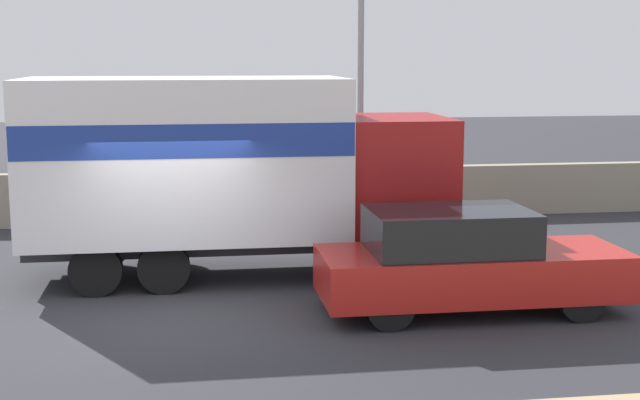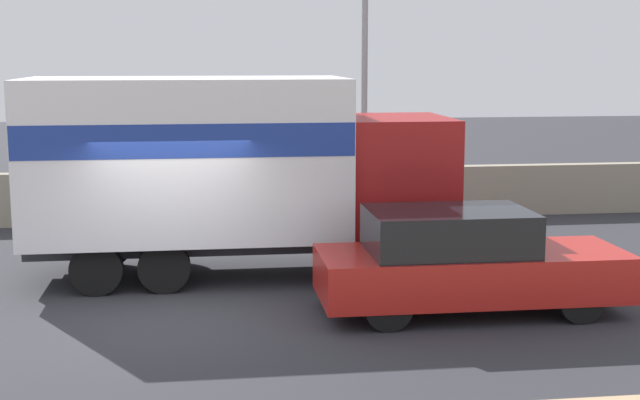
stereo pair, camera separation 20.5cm
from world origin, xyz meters
name	(u,v)px [view 2 (the right image)]	position (x,y,z in m)	size (l,w,h in m)	color
ground_plane	(172,319)	(0.00, 0.00, 0.00)	(80.00, 80.00, 0.00)	#2D2D33
stone_wall_backdrop	(181,197)	(0.00, 7.66, 0.60)	(60.00, 0.35, 1.20)	gray
street_lamp	(365,32)	(4.10, 6.82, 4.32)	(0.56, 0.28, 7.52)	gray
box_truck	(226,164)	(0.90, 2.52, 1.98)	(7.24, 2.59, 3.45)	maroon
car_hatchback	(465,262)	(4.34, -0.23, 0.78)	(4.58, 1.70, 1.57)	#B21E19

